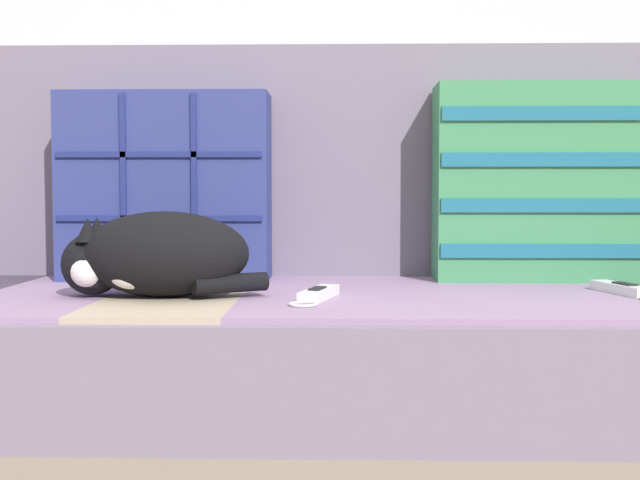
% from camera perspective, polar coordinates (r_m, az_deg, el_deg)
% --- Properties ---
extents(couch, '(2.05, 0.79, 0.38)m').
position_cam_1_polar(couch, '(1.59, -5.08, -10.44)').
color(couch, gray).
rests_on(couch, ground_plane).
extents(sofa_backrest, '(2.01, 0.14, 0.52)m').
position_cam_1_polar(sofa_backrest, '(1.87, -4.01, 5.53)').
color(sofa_backrest, slate).
rests_on(sofa_backrest, couch).
extents(throw_pillow_quilted, '(0.45, 0.14, 0.40)m').
position_cam_1_polar(throw_pillow_quilted, '(1.75, -10.92, 3.74)').
color(throw_pillow_quilted, navy).
rests_on(throw_pillow_quilted, couch).
extents(throw_pillow_striped, '(0.45, 0.14, 0.41)m').
position_cam_1_polar(throw_pillow_striped, '(1.77, 15.41, 3.93)').
color(throw_pillow_striped, '#3D8956').
rests_on(throw_pillow_striped, couch).
extents(sleeping_cat, '(0.37, 0.20, 0.15)m').
position_cam_1_polar(sleeping_cat, '(1.46, -11.76, -1.12)').
color(sleeping_cat, black).
rests_on(sleeping_cat, couch).
extents(game_remote_near, '(0.09, 0.20, 0.02)m').
position_cam_1_polar(game_remote_near, '(1.40, -0.16, -3.88)').
color(game_remote_near, white).
rests_on(game_remote_near, couch).
extents(game_remote_far, '(0.09, 0.20, 0.02)m').
position_cam_1_polar(game_remote_far, '(1.58, 20.77, -3.30)').
color(game_remote_far, white).
rests_on(game_remote_far, couch).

